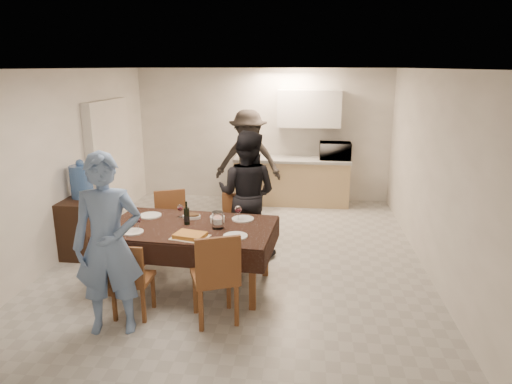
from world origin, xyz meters
TOP-DOWN VIEW (x-y plane):
  - floor at (0.00, 0.00)m, footprint 5.00×6.00m
  - ceiling at (0.00, 0.00)m, footprint 5.00×6.00m
  - wall_back at (0.00, 3.00)m, footprint 5.00×0.02m
  - wall_front at (0.00, -3.00)m, footprint 5.00×0.02m
  - wall_left at (-2.50, 0.00)m, footprint 0.02×6.00m
  - wall_right at (2.50, 0.00)m, footprint 0.02×6.00m
  - stub_partition at (-2.42, 1.20)m, footprint 0.15×1.40m
  - kitchen_base_cabinet at (0.60, 2.68)m, footprint 2.20×0.60m
  - kitchen_worktop at (0.60, 2.68)m, footprint 2.24×0.64m
  - upper_cabinet at (0.90, 2.82)m, footprint 1.20×0.34m
  - dining_table at (-0.49, -0.98)m, footprint 2.07×1.31m
  - chair_near_left at (-0.94, -1.81)m, footprint 0.40×0.40m
  - chair_near_right at (-0.04, -1.82)m, footprint 0.60×0.62m
  - chair_far_left at (-0.94, -0.32)m, footprint 0.57×0.59m
  - chair_far_right at (-0.04, -0.32)m, footprint 0.46×0.46m
  - console at (-2.28, -0.09)m, footprint 0.44×0.89m
  - water_jug at (-2.28, -0.09)m, footprint 0.31×0.31m
  - wine_bottle at (-0.54, -0.93)m, footprint 0.07×0.07m
  - water_pitcher at (-0.14, -1.03)m, footprint 0.13×0.13m
  - savoury_tart at (-0.39, -1.36)m, footprint 0.45×0.38m
  - salad_bowl at (-0.19, -0.80)m, footprint 0.18×0.18m
  - mushroom_dish at (-0.54, -0.70)m, footprint 0.21×0.21m
  - wine_glass_a at (-1.04, -1.23)m, footprint 0.09×0.09m
  - wine_glass_b at (0.06, -0.73)m, footprint 0.09×0.09m
  - wine_glass_c at (-0.69, -0.68)m, footprint 0.08×0.08m
  - plate_near_left at (-1.09, -1.28)m, footprint 0.25×0.25m
  - plate_near_right at (0.11, -1.28)m, footprint 0.28×0.28m
  - plate_far_left at (-1.09, -0.68)m, footprint 0.29×0.29m
  - plate_far_right at (0.11, -0.68)m, footprint 0.28×0.28m
  - microwave at (1.42, 2.68)m, footprint 0.59×0.40m
  - person_near at (-1.04, -2.03)m, footprint 0.76×0.58m
  - person_far at (0.06, 0.07)m, footprint 1.00×0.85m
  - person_kitchen at (-0.20, 2.23)m, footprint 1.21×0.70m

SIDE VIEW (x-z plane):
  - floor at x=0.00m, z-range -0.01..0.01m
  - console at x=-2.28m, z-range 0.00..0.82m
  - kitchen_base_cabinet at x=0.60m, z-range 0.00..0.86m
  - chair_near_left at x=-0.94m, z-range 0.29..0.76m
  - chair_far_right at x=-0.04m, z-range 0.32..0.83m
  - chair_far_left at x=-0.94m, z-range 0.33..0.84m
  - chair_near_right at x=-0.04m, z-range 0.35..0.89m
  - dining_table at x=-0.49m, z-range 0.35..1.13m
  - plate_near_left at x=-1.09m, z-range 0.78..0.79m
  - plate_near_right at x=0.11m, z-range 0.78..0.79m
  - plate_far_right at x=0.11m, z-range 0.78..0.79m
  - plate_far_left at x=-1.09m, z-range 0.78..0.80m
  - mushroom_dish at x=-0.54m, z-range 0.78..0.82m
  - savoury_tart at x=-0.39m, z-range 0.78..0.83m
  - salad_bowl at x=-0.19m, z-range 0.78..0.85m
  - wine_glass_c at x=-0.69m, z-range 0.78..0.95m
  - wine_glass_b at x=0.06m, z-range 0.78..0.98m
  - water_pitcher at x=-0.14m, z-range 0.78..0.98m
  - wine_glass_a at x=-1.04m, z-range 0.78..0.99m
  - kitchen_worktop at x=0.60m, z-range 0.86..0.91m
  - person_far at x=0.06m, z-range 0.00..1.79m
  - wine_bottle at x=-0.54m, z-range 0.78..1.06m
  - person_near at x=-1.04m, z-range 0.00..1.86m
  - person_kitchen at x=-0.20m, z-range 0.00..1.87m
  - stub_partition at x=-2.42m, z-range 0.00..2.10m
  - water_jug at x=-2.28m, z-range 0.82..1.28m
  - microwave at x=1.42m, z-range 0.91..1.23m
  - wall_back at x=0.00m, z-range 0.00..2.60m
  - wall_front at x=0.00m, z-range 0.00..2.60m
  - wall_left at x=-2.50m, z-range 0.00..2.60m
  - wall_right at x=2.50m, z-range 0.00..2.60m
  - upper_cabinet at x=0.90m, z-range 1.50..2.20m
  - ceiling at x=0.00m, z-range 2.59..2.61m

